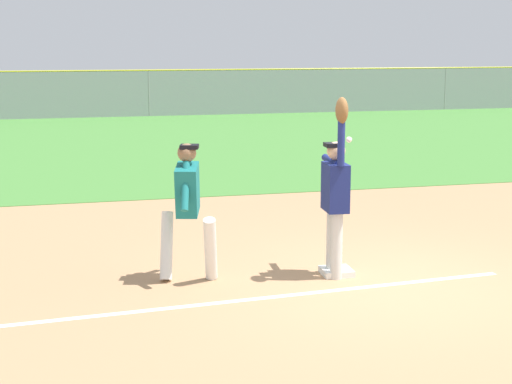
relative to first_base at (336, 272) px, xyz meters
name	(u,v)px	position (x,y,z in m)	size (l,w,h in m)	color
ground_plane	(381,284)	(0.38, -0.52, -0.04)	(75.19, 75.19, 0.00)	tan
outfield_grass	(185,142)	(0.38, 14.22, -0.04)	(52.40, 17.41, 0.01)	#478438
chalk_foul_line	(6,325)	(-4.00, -0.90, -0.04)	(12.00, 0.10, 0.01)	white
first_base	(336,272)	(0.00, 0.00, 0.00)	(0.38, 0.38, 0.08)	white
fielder	(336,190)	(-0.06, -0.07, 1.08)	(0.30, 0.90, 2.28)	silver
runner	(188,202)	(-1.87, 0.23, 0.96)	(0.76, 0.83, 1.72)	white
baseball	(349,140)	(0.11, -0.06, 1.70)	(0.07, 0.07, 0.07)	white
outfield_fence	(149,93)	(0.38, 22.92, 0.90)	(52.48, 0.08, 1.87)	#93999E
parked_car_white	(104,94)	(-1.14, 27.03, 0.63)	(4.59, 2.51, 1.25)	white
parked_car_green	(236,92)	(4.87, 26.68, 0.63)	(4.41, 2.14, 1.25)	#1E6B33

